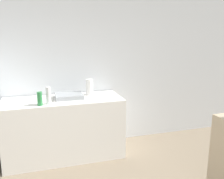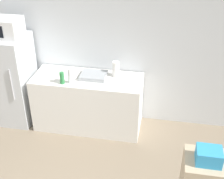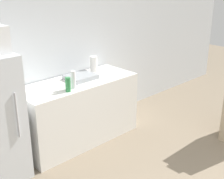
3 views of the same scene
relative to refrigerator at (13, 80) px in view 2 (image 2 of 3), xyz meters
The scene contains 9 objects.
wall_back 1.51m from the refrigerator, 17.02° to the left, with size 8.00×0.06×2.60m, color silver.
refrigerator is the anchor object (origin of this frame).
microwave 0.89m from the refrigerator, 108.66° to the right, with size 0.52×0.40×0.29m.
counter 1.28m from the refrigerator, ahead, with size 1.70×0.68×0.89m, color silver.
sink_basin 1.36m from the refrigerator, ahead, with size 0.39×0.33×0.06m, color #9EA3A8.
bottle_tall 1.08m from the refrigerator, ahead, with size 0.06×0.06×0.23m, color silver.
bottle_short 0.98m from the refrigerator, 13.11° to the right, with size 0.07×0.07×0.18m, color #2D7F42.
basket 3.35m from the refrigerator, 29.27° to the right, with size 0.25×0.20×0.16m, color #2D8EC6.
paper_towel_roll 1.70m from the refrigerator, ahead, with size 0.11×0.11×0.24m, color white.
Camera 2 is at (1.06, -1.65, 3.16)m, focal length 50.00 mm.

